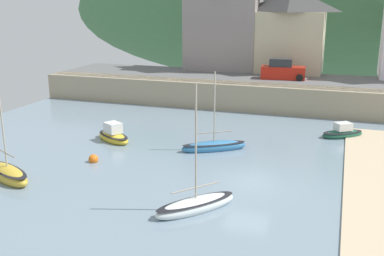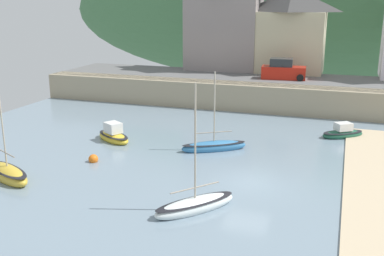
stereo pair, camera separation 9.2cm
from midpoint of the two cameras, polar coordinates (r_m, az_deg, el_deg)
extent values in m
cube|color=gray|center=(25.61, 6.85, -6.65)|extent=(48.00, 40.00, 0.06)
cube|color=tan|center=(41.40, 11.81, 3.49)|extent=(48.00, 2.40, 2.40)
cube|color=#606060|center=(44.81, 12.49, 5.85)|extent=(48.00, 9.00, 0.10)
ellipsoid|color=#45784C|center=(78.81, 13.91, 14.11)|extent=(80.00, 44.00, 23.65)
cube|color=gray|center=(50.25, 3.81, 12.08)|extent=(7.67, 4.50, 8.43)
cube|color=#C4BB96|center=(49.00, 11.96, 10.36)|extent=(6.80, 4.34, 6.14)
pyramid|color=#3F3E3D|center=(48.83, 12.25, 15.33)|extent=(7.10, 4.64, 2.36)
ellipsoid|color=gold|center=(27.58, -22.00, -5.39)|extent=(4.19, 2.91, 0.99)
ellipsoid|color=black|center=(27.49, -22.05, -4.86)|extent=(4.11, 2.85, 0.12)
cylinder|color=#B2A893|center=(26.65, -22.71, 1.28)|extent=(0.09, 0.09, 5.62)
cylinder|color=gray|center=(27.18, -22.26, -2.88)|extent=(2.04, 1.06, 0.07)
ellipsoid|color=teal|center=(30.49, 2.66, -2.37)|extent=(4.29, 3.23, 0.84)
ellipsoid|color=black|center=(30.42, 2.67, -1.95)|extent=(4.20, 3.16, 0.12)
cylinder|color=#B2A893|center=(29.77, 2.73, 2.63)|extent=(0.09, 0.09, 4.60)
cylinder|color=gray|center=(30.19, 2.69, -0.54)|extent=(2.09, 1.35, 0.07)
ellipsoid|color=white|center=(21.98, 0.34, -9.67)|extent=(3.62, 4.05, 0.82)
ellipsoid|color=black|center=(21.89, 0.35, -9.13)|extent=(3.55, 3.97, 0.12)
cylinder|color=#B2A893|center=(20.84, 0.36, -1.79)|extent=(0.09, 0.09, 5.48)
cylinder|color=gray|center=(21.60, 0.35, -7.42)|extent=(1.75, 2.10, 0.07)
ellipsoid|color=#1F553D|center=(35.20, 18.12, -0.77)|extent=(3.34, 2.83, 0.67)
ellipsoid|color=black|center=(35.15, 18.14, -0.48)|extent=(3.28, 2.77, 0.12)
cube|color=silver|center=(35.04, 18.20, 0.19)|extent=(1.41, 1.34, 0.55)
ellipsoid|color=gold|center=(33.03, -9.81, -1.21)|extent=(3.50, 2.84, 0.77)
ellipsoid|color=black|center=(32.97, -9.83, -0.86)|extent=(3.43, 2.78, 0.12)
cube|color=silver|center=(32.82, -9.87, 0.04)|extent=(1.46, 1.39, 0.73)
cube|color=red|center=(44.83, 11.19, 6.77)|extent=(4.23, 2.04, 1.20)
cube|color=#282D33|center=(44.74, 10.94, 7.99)|extent=(2.22, 1.67, 0.80)
cylinder|color=black|center=(45.48, 13.38, 6.41)|extent=(0.64, 0.22, 0.64)
cylinder|color=black|center=(43.91, 13.18, 6.11)|extent=(0.64, 0.22, 0.64)
cylinder|color=black|center=(45.89, 9.26, 6.70)|extent=(0.64, 0.22, 0.64)
cylinder|color=black|center=(44.33, 8.91, 6.41)|extent=(0.64, 0.22, 0.64)
sphere|color=orange|center=(28.96, -12.25, -3.80)|extent=(0.60, 0.60, 0.60)
camera|label=1|loc=(0.05, -89.47, 0.15)|focal=42.90mm
camera|label=2|loc=(0.05, 90.53, -0.15)|focal=42.90mm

